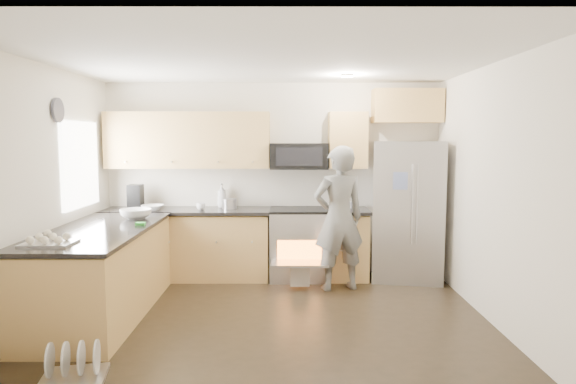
{
  "coord_description": "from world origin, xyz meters",
  "views": [
    {
      "loc": [
        0.19,
        -5.01,
        1.86
      ],
      "look_at": [
        0.2,
        0.5,
        1.28
      ],
      "focal_mm": 32.0,
      "sensor_mm": 36.0,
      "label": 1
    }
  ],
  "objects_px": {
    "dish_rack": "(74,369)",
    "stove_range": "(299,228)",
    "person": "(339,218)",
    "refrigerator": "(407,211)"
  },
  "relations": [
    {
      "from": "dish_rack",
      "to": "stove_range",
      "type": "bearing_deg",
      "value": 57.95
    },
    {
      "from": "person",
      "to": "dish_rack",
      "type": "bearing_deg",
      "value": 29.76
    },
    {
      "from": "stove_range",
      "to": "refrigerator",
      "type": "height_order",
      "value": "refrigerator"
    },
    {
      "from": "person",
      "to": "refrigerator",
      "type": "bearing_deg",
      "value": -170.52
    },
    {
      "from": "stove_range",
      "to": "person",
      "type": "relative_size",
      "value": 1.01
    },
    {
      "from": "stove_range",
      "to": "refrigerator",
      "type": "xyz_separation_m",
      "value": [
        1.42,
        -0.05,
        0.23
      ]
    },
    {
      "from": "stove_range",
      "to": "person",
      "type": "distance_m",
      "value": 0.73
    },
    {
      "from": "stove_range",
      "to": "person",
      "type": "bearing_deg",
      "value": -46.96
    },
    {
      "from": "person",
      "to": "stove_range",
      "type": "bearing_deg",
      "value": -63.35
    },
    {
      "from": "stove_range",
      "to": "dish_rack",
      "type": "xyz_separation_m",
      "value": [
        -1.81,
        -2.89,
        -0.6
      ]
    }
  ]
}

